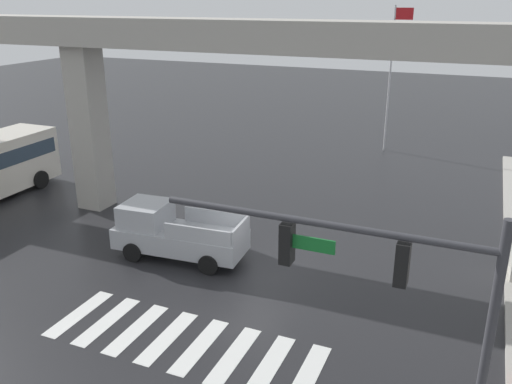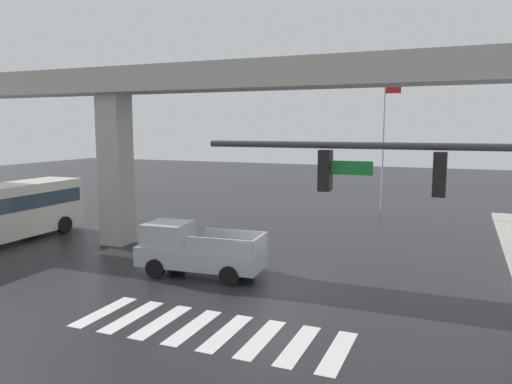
# 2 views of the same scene
# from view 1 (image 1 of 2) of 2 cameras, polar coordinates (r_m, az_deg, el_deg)

# --- Properties ---
(ground_plane) EXTENTS (120.00, 120.00, 0.00)m
(ground_plane) POSITION_cam_1_polar(r_m,az_deg,el_deg) (20.26, -0.79, -8.36)
(ground_plane) COLOR #232326
(crosswalk_stripes) EXTENTS (8.25, 2.80, 0.01)m
(crosswalk_stripes) POSITION_cam_1_polar(r_m,az_deg,el_deg) (16.67, -7.68, -15.40)
(crosswalk_stripes) COLOR silver
(crosswalk_stripes) RESTS_ON ground
(elevated_overpass) EXTENTS (58.14, 2.09, 8.81)m
(elevated_overpass) POSITION_cam_1_polar(r_m,az_deg,el_deg) (20.99, 2.84, 14.28)
(elevated_overpass) COLOR #ADA89E
(elevated_overpass) RESTS_ON ground
(pickup_truck) EXTENTS (5.22, 2.36, 2.08)m
(pickup_truck) POSITION_cam_1_polar(r_m,az_deg,el_deg) (21.22, -8.74, -4.28)
(pickup_truck) COLOR #A8AAAF
(pickup_truck) RESTS_ON ground
(traffic_signal_mast) EXTENTS (6.49, 0.32, 6.20)m
(traffic_signal_mast) POSITION_cam_1_polar(r_m,az_deg,el_deg) (10.45, 14.22, -10.62)
(traffic_signal_mast) COLOR #38383D
(traffic_signal_mast) RESTS_ON ground
(flagpole) EXTENTS (1.16, 0.12, 9.15)m
(flagpole) POSITION_cam_1_polar(r_m,az_deg,el_deg) (36.02, 14.18, 12.52)
(flagpole) COLOR silver
(flagpole) RESTS_ON ground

